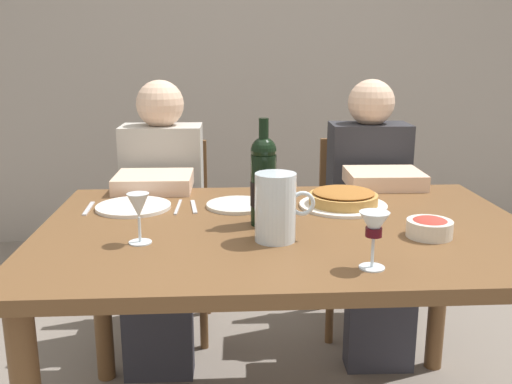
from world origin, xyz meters
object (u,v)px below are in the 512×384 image
diner_left (161,213)px  dinner_plate_left_setting (134,207)px  dining_table (286,254)px  wine_glass_left_diner (138,208)px  chair_left (168,224)px  salad_bowl (430,227)px  wine_bottle (263,181)px  chair_right (359,220)px  baked_tart (343,199)px  diner_right (372,209)px  water_pitcher (276,211)px  wine_glass_right_diner (374,228)px  dinner_plate_right_setting (238,205)px

diner_left → dinner_plate_left_setting: bearing=85.4°
dining_table → diner_left: 0.79m
wine_glass_left_diner → chair_left: wine_glass_left_diner is taller
dinner_plate_left_setting → diner_left: diner_left is taller
salad_bowl → chair_left: chair_left is taller
dinner_plate_left_setting → chair_left: size_ratio=0.29×
wine_bottle → diner_left: 0.79m
wine_glass_left_diner → dinner_plate_left_setting: bearing=101.2°
dinner_plate_left_setting → chair_right: size_ratio=0.29×
baked_tart → chair_right: chair_right is taller
wine_glass_left_diner → diner_right: size_ratio=0.12×
salad_bowl → wine_glass_left_diner: bearing=-179.5°
salad_bowl → wine_glass_left_diner: wine_glass_left_diner is taller
water_pitcher → wine_glass_right_diner: size_ratio=1.34×
diner_right → dinner_plate_right_setting: bearing=38.2°
wine_bottle → diner_right: bearing=51.2°
dinner_plate_right_setting → dining_table: bearing=-57.3°
dining_table → baked_tart: bearing=42.4°
wine_glass_right_diner → chair_left: bearing=116.5°
baked_tart → wine_glass_left_diner: (-0.64, -0.34, 0.07)m
chair_left → diner_right: size_ratio=0.75×
salad_bowl → dinner_plate_right_setting: (-0.54, 0.35, -0.02)m
diner_left → chair_right: bearing=-163.8°
dinner_plate_left_setting → chair_right: bearing=35.4°
diner_right → dining_table: bearing=57.4°
chair_right → dinner_plate_left_setting: bearing=37.0°
chair_left → water_pitcher: bearing=112.7°
dinner_plate_right_setting → chair_right: size_ratio=0.25×
dinner_plate_right_setting → salad_bowl: bearing=-33.1°
wine_bottle → water_pitcher: 0.16m
salad_bowl → dinner_plate_right_setting: 0.65m
wine_glass_right_diner → chair_left: wine_glass_right_diner is taller
dinner_plate_left_setting → chair_right: 1.19m
wine_bottle → water_pitcher: wine_bottle is taller
wine_glass_right_diner → chair_right: (0.28, 1.26, -0.37)m
salad_bowl → diner_right: diner_right is taller
wine_glass_left_diner → diner_left: (-0.03, 0.79, -0.25)m
water_pitcher → chair_right: (0.50, 1.03, -0.35)m
wine_glass_right_diner → dinner_plate_left_setting: bearing=138.9°
wine_bottle → wine_glass_right_diner: 0.45m
baked_tart → diner_right: (0.23, 0.46, -0.17)m
dining_table → wine_glass_left_diner: bearing=-161.9°
wine_bottle → water_pitcher: bearing=-81.2°
wine_bottle → dinner_plate_right_setting: size_ratio=1.52×
chair_right → diner_right: diner_right is taller
water_pitcher → baked_tart: bearing=51.9°
wine_bottle → baked_tart: bearing=32.5°
wine_glass_left_diner → dinner_plate_right_setting: 0.47m
diner_left → diner_right: bearing=-178.4°
chair_left → dinner_plate_left_setting: bearing=87.1°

